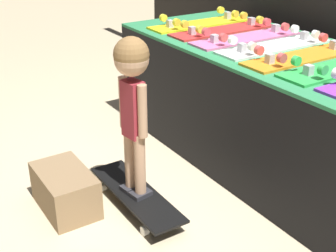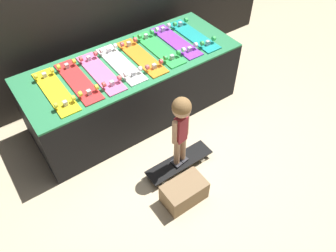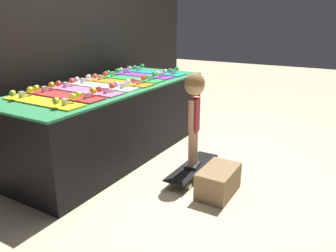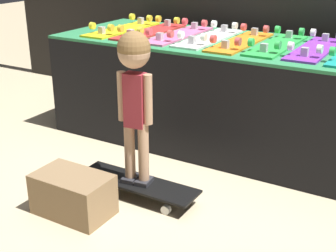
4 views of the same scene
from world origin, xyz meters
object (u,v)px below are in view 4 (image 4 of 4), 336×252
(skateboard_orange_on_rack, at_px, (241,41))
(skateboard_on_floor, at_px, (137,184))
(skateboard_pink_on_rack, at_px, (178,34))
(child, at_px, (135,80))
(storage_box, at_px, (73,194))
(skateboard_red_on_rack, at_px, (150,31))
(skateboard_green_on_rack, at_px, (277,44))
(skateboard_white_on_rack, at_px, (209,37))
(skateboard_purple_on_rack, at_px, (315,48))
(skateboard_yellow_on_rack, at_px, (122,28))

(skateboard_orange_on_rack, bearing_deg, skateboard_on_floor, -101.38)
(skateboard_pink_on_rack, bearing_deg, skateboard_on_floor, -73.56)
(child, height_order, storage_box, child)
(skateboard_on_floor, bearing_deg, storage_box, -120.22)
(skateboard_red_on_rack, distance_m, skateboard_green_on_rack, 0.99)
(skateboard_white_on_rack, distance_m, skateboard_orange_on_rack, 0.25)
(skateboard_pink_on_rack, distance_m, skateboard_on_floor, 1.25)
(storage_box, bearing_deg, skateboard_white_on_rack, 83.75)
(skateboard_purple_on_rack, height_order, child, child)
(skateboard_purple_on_rack, height_order, storage_box, skateboard_purple_on_rack)
(child, bearing_deg, skateboard_yellow_on_rack, 120.51)
(skateboard_yellow_on_rack, distance_m, skateboard_red_on_rack, 0.25)
(skateboard_on_floor, bearing_deg, skateboard_orange_on_rack, 78.62)
(skateboard_pink_on_rack, distance_m, skateboard_orange_on_rack, 0.50)
(skateboard_pink_on_rack, bearing_deg, storage_box, -85.72)
(skateboard_purple_on_rack, distance_m, child, 1.24)
(skateboard_yellow_on_rack, bearing_deg, skateboard_green_on_rack, 1.07)
(skateboard_orange_on_rack, distance_m, storage_box, 1.53)
(skateboard_red_on_rack, relative_size, storage_box, 1.87)
(skateboard_white_on_rack, distance_m, skateboard_green_on_rack, 0.50)
(skateboard_yellow_on_rack, distance_m, skateboard_pink_on_rack, 0.50)
(skateboard_pink_on_rack, height_order, storage_box, skateboard_pink_on_rack)
(skateboard_pink_on_rack, bearing_deg, skateboard_purple_on_rack, 1.46)
(skateboard_green_on_rack, bearing_deg, child, -113.73)
(skateboard_red_on_rack, distance_m, skateboard_on_floor, 1.34)
(skateboard_pink_on_rack, xyz_separation_m, skateboard_orange_on_rack, (0.50, -0.01, 0.00))
(skateboard_orange_on_rack, relative_size, skateboard_purple_on_rack, 1.00)
(storage_box, bearing_deg, skateboard_green_on_rack, 64.59)
(skateboard_green_on_rack, height_order, skateboard_purple_on_rack, same)
(skateboard_on_floor, xyz_separation_m, child, (0.00, 0.00, 0.63))
(skateboard_yellow_on_rack, distance_m, skateboard_green_on_rack, 1.24)
(skateboard_red_on_rack, height_order, skateboard_orange_on_rack, same)
(skateboard_yellow_on_rack, bearing_deg, skateboard_on_floor, -51.49)
(skateboard_red_on_rack, relative_size, skateboard_pink_on_rack, 1.00)
(skateboard_yellow_on_rack, relative_size, storage_box, 1.87)
(skateboard_yellow_on_rack, bearing_deg, skateboard_red_on_rack, 3.41)
(skateboard_red_on_rack, xyz_separation_m, child, (0.54, -1.01, -0.06))
(skateboard_orange_on_rack, bearing_deg, skateboard_red_on_rack, 178.70)
(skateboard_pink_on_rack, xyz_separation_m, skateboard_purple_on_rack, (0.99, 0.03, 0.00))
(child, bearing_deg, skateboard_red_on_rack, 110.31)
(skateboard_pink_on_rack, relative_size, child, 0.89)
(skateboard_red_on_rack, relative_size, skateboard_orange_on_rack, 1.00)
(skateboard_on_floor, bearing_deg, child, 90.00)
(skateboard_pink_on_rack, distance_m, skateboard_white_on_rack, 0.25)
(skateboard_red_on_rack, bearing_deg, storage_box, -75.50)
(skateboard_orange_on_rack, bearing_deg, skateboard_purple_on_rack, 4.05)
(skateboard_green_on_rack, distance_m, storage_box, 1.63)
(skateboard_red_on_rack, xyz_separation_m, skateboard_white_on_rack, (0.50, 0.00, 0.00))
(skateboard_red_on_rack, height_order, skateboard_on_floor, skateboard_red_on_rack)
(skateboard_red_on_rack, xyz_separation_m, skateboard_on_floor, (0.54, -1.01, -0.69))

